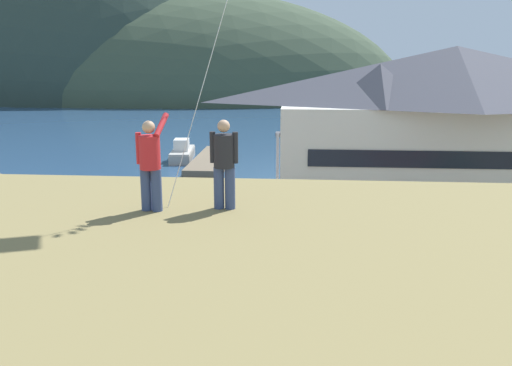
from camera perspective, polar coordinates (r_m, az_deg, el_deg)
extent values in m
plane|color=#66604C|center=(20.49, -6.01, -16.71)|extent=(600.00, 600.00, 0.00)
cube|color=gray|center=(24.87, -3.88, -10.92)|extent=(40.00, 20.00, 0.10)
cube|color=navy|center=(78.19, 2.06, 5.68)|extent=(360.00, 84.00, 0.03)
ellipsoid|color=#2D3D33|center=(142.85, -16.06, 8.56)|extent=(80.11, 58.89, 75.72)
ellipsoid|color=#3D4C38|center=(135.64, -9.97, 8.66)|extent=(116.05, 54.97, 51.06)
cube|color=beige|center=(41.05, 19.32, 2.92)|extent=(23.51, 8.83, 6.83)
cube|color=black|center=(36.85, 21.07, 2.23)|extent=(19.94, 0.20, 1.10)
pyramid|color=#4C4C56|center=(40.52, 19.90, 10.41)|extent=(24.92, 9.70, 3.91)
pyramid|color=#4C4C56|center=(37.98, 12.64, 9.88)|extent=(4.81, 4.81, 2.74)
cube|color=beige|center=(29.65, -24.80, -5.01)|extent=(6.58, 5.39, 3.12)
cube|color=#70604C|center=(52.46, -4.52, 2.31)|extent=(3.20, 12.79, 0.70)
cube|color=#A8A399|center=(54.94, -7.61, 2.84)|extent=(2.58, 6.31, 0.90)
cube|color=#B7B2A8|center=(54.85, -7.63, 3.38)|extent=(2.50, 6.13, 0.16)
cube|color=silver|center=(54.29, -7.70, 3.95)|extent=(1.56, 1.97, 1.10)
cube|color=#9EA3A8|center=(20.23, 6.62, -14.50)|extent=(4.29, 2.03, 0.80)
cube|color=gray|center=(19.90, 7.12, -12.60)|extent=(2.18, 1.71, 0.70)
cube|color=black|center=(19.91, 7.12, -12.69)|extent=(2.23, 1.75, 0.32)
cylinder|color=black|center=(21.29, 2.86, -14.15)|extent=(0.65, 0.25, 0.64)
cylinder|color=black|center=(19.68, 2.38, -16.59)|extent=(0.65, 0.25, 0.64)
cylinder|color=black|center=(21.27, 10.45, -14.40)|extent=(0.65, 0.25, 0.64)
cylinder|color=black|center=(19.66, 10.68, -16.87)|extent=(0.65, 0.25, 0.64)
cube|color=red|center=(22.07, 22.38, -13.00)|extent=(4.25, 1.92, 0.80)
cube|color=#B11A15|center=(21.82, 22.94, -11.19)|extent=(2.15, 1.66, 0.70)
cube|color=black|center=(21.83, 22.93, -11.28)|extent=(2.19, 1.69, 0.32)
cylinder|color=black|center=(22.63, 18.17, -13.10)|extent=(0.65, 0.24, 0.64)
cylinder|color=black|center=(21.06, 19.49, -15.27)|extent=(0.65, 0.24, 0.64)
cylinder|color=black|center=(23.49, 24.77, -12.69)|extent=(0.65, 0.24, 0.64)
cube|color=red|center=(22.09, -13.24, -12.29)|extent=(4.31, 2.07, 0.80)
cube|color=#B11A15|center=(21.84, -13.72, -10.46)|extent=(2.20, 1.74, 0.70)
cube|color=black|center=(21.85, -13.71, -10.55)|extent=(2.25, 1.77, 0.32)
cylinder|color=black|center=(21.06, -10.55, -14.70)|extent=(0.65, 0.26, 0.64)
cylinder|color=black|center=(22.61, -9.02, -12.59)|extent=(0.65, 0.26, 0.64)
cylinder|color=black|center=(22.04, -17.48, -13.79)|extent=(0.65, 0.26, 0.64)
cylinder|color=black|center=(23.52, -15.52, -11.87)|extent=(0.65, 0.26, 0.64)
cube|color=silver|center=(24.88, 4.43, -8.98)|extent=(4.22, 1.85, 0.80)
cube|color=beige|center=(24.61, 4.11, -7.36)|extent=(2.12, 1.63, 0.70)
cube|color=black|center=(24.62, 4.10, -7.44)|extent=(2.16, 1.66, 0.32)
cylinder|color=black|center=(24.25, 7.71, -10.71)|extent=(0.64, 0.23, 0.64)
cylinder|color=black|center=(25.94, 7.45, -9.07)|extent=(0.64, 0.23, 0.64)
cylinder|color=black|center=(24.21, 1.14, -10.62)|extent=(0.64, 0.23, 0.64)
cylinder|color=black|center=(25.90, 1.34, -8.98)|extent=(0.64, 0.23, 0.64)
cube|color=silver|center=(27.03, 13.92, -7.51)|extent=(4.34, 2.17, 0.80)
cube|color=beige|center=(26.80, 14.33, -6.02)|extent=(2.24, 1.78, 0.70)
cube|color=black|center=(26.81, 14.32, -6.09)|extent=(2.28, 1.82, 0.32)
cylinder|color=black|center=(27.96, 10.94, -7.53)|extent=(0.66, 0.28, 0.64)
cylinder|color=black|center=(26.24, 11.00, -8.93)|extent=(0.66, 0.28, 0.64)
cylinder|color=black|center=(28.17, 16.54, -7.69)|extent=(0.66, 0.28, 0.64)
cylinder|color=black|center=(26.47, 16.99, -9.09)|extent=(0.66, 0.28, 0.64)
cylinder|color=#ADADB2|center=(28.83, 2.21, -0.91)|extent=(0.16, 0.16, 6.16)
cube|color=#4C4C51|center=(28.60, 2.30, 5.06)|extent=(0.24, 0.70, 0.20)
cylinder|color=#384770|center=(10.81, -11.30, -0.67)|extent=(0.20, 0.20, 0.82)
cylinder|color=#384770|center=(10.72, -10.23, -0.74)|extent=(0.20, 0.20, 0.82)
cylinder|color=red|center=(10.62, -10.93, 3.13)|extent=(0.40, 0.40, 0.64)
sphere|color=tan|center=(10.54, -11.05, 5.70)|extent=(0.24, 0.24, 0.24)
cylinder|color=red|center=(10.63, -9.76, 5.92)|extent=(0.20, 0.57, 0.43)
cylinder|color=red|center=(10.70, -12.02, 3.53)|extent=(0.11, 0.11, 0.60)
cylinder|color=#384770|center=(10.75, -3.85, -0.51)|extent=(0.20, 0.20, 0.82)
cylinder|color=#384770|center=(10.72, -2.70, -0.54)|extent=(0.20, 0.20, 0.82)
cylinder|color=#232328|center=(10.59, -3.33, 3.32)|extent=(0.40, 0.40, 0.64)
sphere|color=tan|center=(10.51, -3.36, 5.90)|extent=(0.24, 0.24, 0.24)
cylinder|color=#232328|center=(10.62, -4.50, 3.71)|extent=(0.11, 0.11, 0.60)
cylinder|color=#232328|center=(10.54, -2.16, 3.67)|extent=(0.11, 0.11, 0.60)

